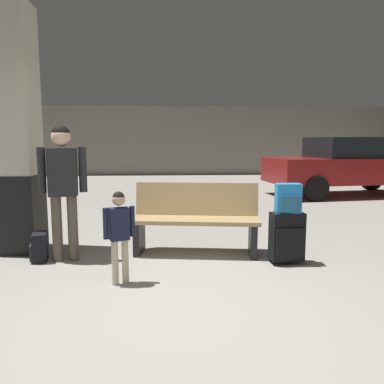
{
  "coord_description": "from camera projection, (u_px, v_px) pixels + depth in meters",
  "views": [
    {
      "loc": [
        -0.09,
        -3.02,
        1.44
      ],
      "look_at": [
        0.17,
        1.3,
        0.85
      ],
      "focal_mm": 35.83,
      "sensor_mm": 36.0,
      "label": 1
    }
  ],
  "objects": [
    {
      "name": "adult",
      "position": [
        63.0,
        178.0,
        4.48
      ],
      "size": [
        0.55,
        0.23,
        1.61
      ],
      "color": "brown",
      "rests_on": "ground_plane"
    },
    {
      "name": "suitcase",
      "position": [
        287.0,
        237.0,
        4.46
      ],
      "size": [
        0.4,
        0.26,
        0.6
      ],
      "color": "black",
      "rests_on": "ground_plane"
    },
    {
      "name": "parked_car_side",
      "position": [
        349.0,
        165.0,
        9.98
      ],
      "size": [
        4.28,
        2.2,
        1.51
      ],
      "color": "maroon",
      "rests_on": "ground_plane"
    },
    {
      "name": "backpack_dark_floor",
      "position": [
        39.0,
        247.0,
        4.57
      ],
      "size": [
        0.24,
        0.31,
        0.34
      ],
      "color": "black",
      "rests_on": "ground_plane"
    },
    {
      "name": "bench",
      "position": [
        196.0,
        219.0,
        4.88
      ],
      "size": [
        1.65,
        0.73,
        0.89
      ],
      "color": "tan",
      "rests_on": "ground_plane"
    },
    {
      "name": "ground_plane",
      "position": [
        174.0,
        220.0,
        7.15
      ],
      "size": [
        18.0,
        18.0,
        0.1
      ],
      "primitive_type": "cube",
      "color": "gray"
    },
    {
      "name": "structural_pillar",
      "position": [
        13.0,
        131.0,
        4.84
      ],
      "size": [
        0.57,
        0.57,
        3.12
      ],
      "color": "black",
      "rests_on": "ground_plane"
    },
    {
      "name": "child",
      "position": [
        119.0,
        228.0,
        3.78
      ],
      "size": [
        0.3,
        0.18,
        0.94
      ],
      "color": "beige",
      "rests_on": "ground_plane"
    },
    {
      "name": "backpack_bright",
      "position": [
        288.0,
        199.0,
        4.4
      ],
      "size": [
        0.29,
        0.2,
        0.34
      ],
      "color": "#268CD8",
      "rests_on": "suitcase"
    },
    {
      "name": "garage_back_wall",
      "position": [
        171.0,
        141.0,
        15.72
      ],
      "size": [
        18.0,
        0.12,
        2.8
      ],
      "primitive_type": "cube",
      "color": "gray",
      "rests_on": "ground_plane"
    }
  ]
}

